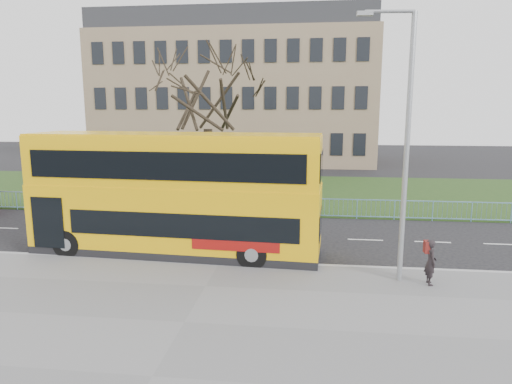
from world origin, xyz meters
The scene contains 10 objects.
ground centered at (0.00, 0.00, 0.00)m, with size 120.00×120.00×0.00m, color black.
pavement centered at (0.00, -6.75, 0.06)m, with size 80.00×10.50×0.12m, color slate.
kerb centered at (0.00, -1.55, 0.07)m, with size 80.00×0.20×0.14m, color #98989B.
grass_verge centered at (0.00, 14.30, 0.04)m, with size 80.00×15.40×0.08m, color #1D3915.
guard_railing centered at (0.00, 6.60, 0.55)m, with size 40.00×0.12×1.10m, color #6BA0BF, non-canonical shape.
bare_tree centered at (-3.00, 10.00, 5.59)m, with size 7.72×7.72×11.02m, color black, non-canonical shape.
civic_building centered at (-5.00, 35.00, 7.00)m, with size 30.00×15.00×14.00m, color #886F56.
yellow_bus centered at (-2.04, -0.51, 2.64)m, with size 11.91×3.49×4.93m.
pedestrian centered at (7.47, -3.06, 0.89)m, with size 0.57×0.37×1.55m, color black.
street_lamp centered at (6.41, -2.82, 4.99)m, with size 1.88×0.33×8.88m.
Camera 1 is at (3.36, -18.24, 5.96)m, focal length 32.00 mm.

